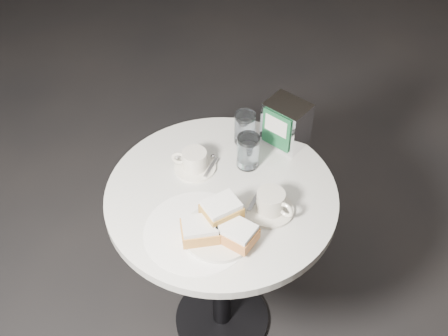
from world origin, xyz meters
TOP-DOWN VIEW (x-y plane):
  - ground at (0.00, 0.00)m, footprint 7.00×7.00m
  - cafe_table at (0.00, 0.00)m, footprint 0.70×0.70m
  - sugar_spill at (-0.00, -0.16)m, footprint 0.33×0.33m
  - beignet_plate at (0.06, -0.15)m, footprint 0.25×0.25m
  - coffee_cup_left at (-0.12, 0.06)m, footprint 0.16×0.16m
  - coffee_cup_right at (0.16, -0.01)m, footprint 0.17×0.17m
  - water_glass_left at (-0.02, 0.24)m, footprint 0.09×0.09m
  - water_glass_right at (0.03, 0.14)m, footprint 0.08×0.08m
  - napkin_dispenser at (0.10, 0.29)m, footprint 0.15×0.14m

SIDE VIEW (x-z plane):
  - ground at x=0.00m, z-range 0.00..0.00m
  - cafe_table at x=0.00m, z-range 0.17..0.92m
  - sugar_spill at x=0.00m, z-range 0.74..0.75m
  - coffee_cup_left at x=-0.12m, z-range 0.74..0.81m
  - coffee_cup_right at x=0.16m, z-range 0.74..0.81m
  - beignet_plate at x=0.06m, z-range 0.73..0.83m
  - water_glass_left at x=-0.02m, z-range 0.74..0.85m
  - water_glass_right at x=0.03m, z-range 0.74..0.86m
  - napkin_dispenser at x=0.10m, z-range 0.75..0.90m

